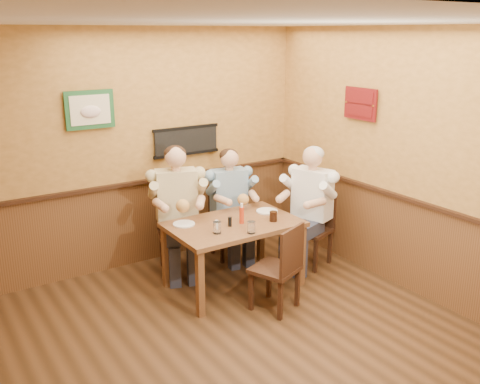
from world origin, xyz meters
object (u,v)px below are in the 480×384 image
object	(u,v)px
chair_back_left	(178,233)
salt_shaker	(217,224)
diner_tan_shirt	(177,216)
cola_tumbler	(273,216)
water_glass_mid	(251,227)
chair_right_end	(311,229)
water_glass_left	(217,228)
chair_near_side	(275,267)
pepper_shaker	(230,222)
diner_white_elder	(312,213)
dining_table	(234,230)
hot_sauce_bottle	(242,214)
diner_blue_polo	(229,209)
chair_back_right	(229,223)

from	to	relation	value
chair_back_left	salt_shaker	xyz separation A→B (m)	(0.09, -0.74, 0.32)
diner_tan_shirt	cola_tumbler	distance (m)	1.16
diner_tan_shirt	water_glass_mid	distance (m)	1.12
chair_right_end	water_glass_mid	size ratio (longest dim) A/B	7.34
water_glass_left	cola_tumbler	size ratio (longest dim) A/B	1.13
salt_shaker	cola_tumbler	bearing A→B (deg)	-13.74
chair_right_end	chair_near_side	bearing A→B (deg)	-77.18
water_glass_left	pepper_shaker	xyz separation A→B (m)	(0.22, 0.10, -0.01)
chair_back_left	diner_white_elder	size ratio (longest dim) A/B	0.72
pepper_shaker	water_glass_mid	bearing A→B (deg)	-75.21
chair_back_left	cola_tumbler	size ratio (longest dim) A/B	8.66
dining_table	hot_sauce_bottle	size ratio (longest dim) A/B	6.88
diner_blue_polo	diner_white_elder	distance (m)	1.02
diner_tan_shirt	hot_sauce_bottle	distance (m)	0.88
dining_table	chair_back_right	distance (m)	0.86
dining_table	diner_blue_polo	size ratio (longest dim) A/B	1.12
water_glass_mid	cola_tumbler	size ratio (longest dim) A/B	1.14
diner_tan_shirt	hot_sauce_bottle	xyz separation A→B (m)	(0.39, -0.77, 0.17)
diner_blue_polo	pepper_shaker	world-z (taller)	diner_blue_polo
diner_blue_polo	cola_tumbler	size ratio (longest dim) A/B	11.34
chair_near_side	dining_table	bearing A→B (deg)	-105.35
chair_right_end	diner_white_elder	xyz separation A→B (m)	(0.00, 0.00, 0.20)
chair_near_side	diner_tan_shirt	bearing A→B (deg)	-95.19
chair_back_right	chair_back_left	bearing A→B (deg)	-169.00
water_glass_left	water_glass_mid	xyz separation A→B (m)	(0.30, -0.19, 0.00)
chair_back_right	water_glass_left	bearing A→B (deg)	-119.17
chair_back_left	chair_near_side	bearing A→B (deg)	-54.92
diner_blue_polo	salt_shaker	xyz separation A→B (m)	(-0.63, -0.77, 0.17)
dining_table	pepper_shaker	distance (m)	0.19
chair_right_end	cola_tumbler	xyz separation A→B (m)	(-0.70, -0.18, 0.34)
chair_right_end	cola_tumbler	bearing A→B (deg)	-95.06
diner_tan_shirt	hot_sauce_bottle	world-z (taller)	diner_tan_shirt
pepper_shaker	chair_right_end	bearing A→B (deg)	2.64
diner_blue_polo	water_glass_left	bearing A→B (deg)	-119.17
diner_white_elder	pepper_shaker	size ratio (longest dim) A/B	13.00
chair_back_right	diner_tan_shirt	size ratio (longest dim) A/B	0.64
water_glass_mid	hot_sauce_bottle	size ratio (longest dim) A/B	0.62
chair_near_side	hot_sauce_bottle	size ratio (longest dim) A/B	4.52
water_glass_mid	hot_sauce_bottle	distance (m)	0.31
chair_near_side	pepper_shaker	distance (m)	0.69
chair_right_end	diner_white_elder	distance (m)	0.20
dining_table	salt_shaker	world-z (taller)	salt_shaker
diner_tan_shirt	pepper_shaker	bearing A→B (deg)	-54.68
water_glass_left	salt_shaker	bearing A→B (deg)	60.77
diner_tan_shirt	chair_right_end	bearing A→B (deg)	-8.54
dining_table	diner_white_elder	distance (m)	1.09
dining_table	water_glass_mid	size ratio (longest dim) A/B	11.12
salt_shaker	chair_near_side	bearing A→B (deg)	-62.70
chair_right_end	diner_tan_shirt	world-z (taller)	diner_tan_shirt
water_glass_mid	pepper_shaker	bearing A→B (deg)	104.79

